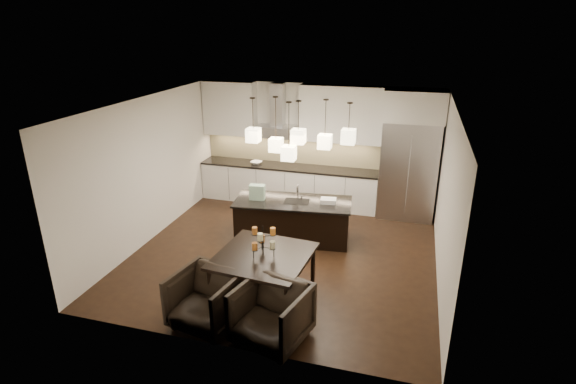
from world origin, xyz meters
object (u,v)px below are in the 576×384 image
(armchair_left, at_px, (206,299))
(armchair_right, at_px, (271,314))
(island_body, at_px, (293,221))
(refrigerator, at_px, (408,170))
(dining_table, at_px, (264,278))

(armchair_left, xyz_separation_m, armchair_right, (1.00, -0.09, 0.01))
(island_body, bearing_deg, armchair_left, -105.76)
(refrigerator, relative_size, dining_table, 1.58)
(island_body, distance_m, armchair_right, 3.11)
(armchair_left, distance_m, armchair_right, 1.01)
(armchair_left, bearing_deg, dining_table, 62.68)
(refrigerator, distance_m, armchair_right, 5.13)
(armchair_left, bearing_deg, armchair_right, 6.00)
(island_body, height_order, armchair_right, armchair_right)
(refrigerator, height_order, dining_table, refrigerator)
(refrigerator, bearing_deg, armchair_left, -118.53)
(dining_table, bearing_deg, armchair_right, -59.94)
(island_body, bearing_deg, refrigerator, 33.07)
(refrigerator, xyz_separation_m, island_body, (-2.12, -1.77, -0.69))
(island_body, bearing_deg, armchair_right, -86.92)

